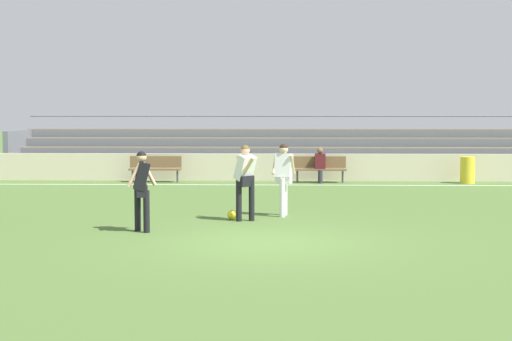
{
  "coord_description": "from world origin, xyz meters",
  "views": [
    {
      "loc": [
        0.25,
        -14.13,
        2.45
      ],
      "look_at": [
        -0.33,
        5.02,
        0.96
      ],
      "focal_mm": 53.48,
      "sensor_mm": 36.0,
      "label": 1
    }
  ],
  "objects_px": {
    "bench_near_bin": "(155,166)",
    "trash_bin": "(467,170)",
    "bench_far_left": "(320,167)",
    "player_white_wide_right": "(245,176)",
    "player_white_challenging": "(284,173)",
    "soccer_ball": "(232,215)",
    "player_dark_deep_cover": "(142,184)",
    "bleacher_stand": "(315,150)",
    "spectator_seated": "(320,163)"
  },
  "relations": [
    {
      "from": "bench_far_left",
      "to": "player_white_challenging",
      "type": "relative_size",
      "value": 1.06
    },
    {
      "from": "bleacher_stand",
      "to": "player_white_wide_right",
      "type": "bearing_deg",
      "value": -99.66
    },
    {
      "from": "bench_near_bin",
      "to": "player_dark_deep_cover",
      "type": "xyz_separation_m",
      "value": [
        1.51,
        -10.92,
        0.43
      ]
    },
    {
      "from": "bench_near_bin",
      "to": "trash_bin",
      "type": "xyz_separation_m",
      "value": [
        10.71,
        -0.17,
        -0.09
      ]
    },
    {
      "from": "bench_far_left",
      "to": "bench_near_bin",
      "type": "distance_m",
      "value": 5.7
    },
    {
      "from": "soccer_ball",
      "to": "spectator_seated",
      "type": "bearing_deg",
      "value": 74.63
    },
    {
      "from": "bleacher_stand",
      "to": "bench_near_bin",
      "type": "relative_size",
      "value": 13.0
    },
    {
      "from": "trash_bin",
      "to": "player_white_wide_right",
      "type": "bearing_deg",
      "value": -128.07
    },
    {
      "from": "bench_far_left",
      "to": "player_white_challenging",
      "type": "height_order",
      "value": "player_white_challenging"
    },
    {
      "from": "bench_far_left",
      "to": "soccer_ball",
      "type": "height_order",
      "value": "bench_far_left"
    },
    {
      "from": "bleacher_stand",
      "to": "spectator_seated",
      "type": "distance_m",
      "value": 3.48
    },
    {
      "from": "spectator_seated",
      "to": "player_white_challenging",
      "type": "distance_m",
      "value": 8.48
    },
    {
      "from": "player_white_challenging",
      "to": "soccer_ball",
      "type": "height_order",
      "value": "player_white_challenging"
    },
    {
      "from": "bench_far_left",
      "to": "bench_near_bin",
      "type": "height_order",
      "value": "same"
    },
    {
      "from": "trash_bin",
      "to": "spectator_seated",
      "type": "xyz_separation_m",
      "value": [
        -5.01,
        0.06,
        0.24
      ]
    },
    {
      "from": "bleacher_stand",
      "to": "soccer_ball",
      "type": "bearing_deg",
      "value": -101.21
    },
    {
      "from": "bench_near_bin",
      "to": "trash_bin",
      "type": "distance_m",
      "value": 10.71
    },
    {
      "from": "soccer_ball",
      "to": "player_dark_deep_cover",
      "type": "bearing_deg",
      "value": -133.43
    },
    {
      "from": "bench_far_left",
      "to": "player_dark_deep_cover",
      "type": "height_order",
      "value": "player_dark_deep_cover"
    },
    {
      "from": "bench_far_left",
      "to": "soccer_ball",
      "type": "bearing_deg",
      "value": -105.18
    },
    {
      "from": "player_dark_deep_cover",
      "to": "soccer_ball",
      "type": "xyz_separation_m",
      "value": [
        1.72,
        1.82,
        -0.87
      ]
    },
    {
      "from": "spectator_seated",
      "to": "soccer_ball",
      "type": "relative_size",
      "value": 5.5
    },
    {
      "from": "spectator_seated",
      "to": "player_white_challenging",
      "type": "height_order",
      "value": "player_white_challenging"
    },
    {
      "from": "soccer_ball",
      "to": "bleacher_stand",
      "type": "bearing_deg",
      "value": 78.79
    },
    {
      "from": "spectator_seated",
      "to": "player_dark_deep_cover",
      "type": "height_order",
      "value": "player_dark_deep_cover"
    },
    {
      "from": "trash_bin",
      "to": "bleacher_stand",
      "type": "bearing_deg",
      "value": 144.87
    },
    {
      "from": "bench_far_left",
      "to": "soccer_ball",
      "type": "relative_size",
      "value": 8.18
    },
    {
      "from": "bleacher_stand",
      "to": "soccer_ball",
      "type": "distance_m",
      "value": 12.73
    },
    {
      "from": "player_dark_deep_cover",
      "to": "bench_far_left",
      "type": "bearing_deg",
      "value": 69.01
    },
    {
      "from": "bleacher_stand",
      "to": "trash_bin",
      "type": "height_order",
      "value": "bleacher_stand"
    },
    {
      "from": "bench_near_bin",
      "to": "player_white_wide_right",
      "type": "distance_m",
      "value": 9.99
    },
    {
      "from": "player_white_wide_right",
      "to": "bench_far_left",
      "type": "bearing_deg",
      "value": 76.96
    },
    {
      "from": "bleacher_stand",
      "to": "player_white_wide_right",
      "type": "height_order",
      "value": "bleacher_stand"
    },
    {
      "from": "spectator_seated",
      "to": "soccer_ball",
      "type": "bearing_deg",
      "value": -105.37
    },
    {
      "from": "soccer_ball",
      "to": "trash_bin",
      "type": "bearing_deg",
      "value": 50.06
    },
    {
      "from": "trash_bin",
      "to": "player_white_wide_right",
      "type": "height_order",
      "value": "player_white_wide_right"
    },
    {
      "from": "bench_near_bin",
      "to": "player_dark_deep_cover",
      "type": "relative_size",
      "value": 1.09
    },
    {
      "from": "player_white_challenging",
      "to": "soccer_ball",
      "type": "bearing_deg",
      "value": -152.24
    },
    {
      "from": "player_dark_deep_cover",
      "to": "soccer_ball",
      "type": "height_order",
      "value": "player_dark_deep_cover"
    },
    {
      "from": "bench_near_bin",
      "to": "soccer_ball",
      "type": "xyz_separation_m",
      "value": [
        3.23,
        -9.1,
        -0.44
      ]
    },
    {
      "from": "bench_far_left",
      "to": "player_white_wide_right",
      "type": "bearing_deg",
      "value": -103.04
    },
    {
      "from": "bleacher_stand",
      "to": "player_white_challenging",
      "type": "relative_size",
      "value": 13.82
    },
    {
      "from": "spectator_seated",
      "to": "trash_bin",
      "type": "bearing_deg",
      "value": -0.64
    },
    {
      "from": "bleacher_stand",
      "to": "spectator_seated",
      "type": "bearing_deg",
      "value": -89.99
    },
    {
      "from": "soccer_ball",
      "to": "bench_near_bin",
      "type": "bearing_deg",
      "value": 109.55
    },
    {
      "from": "bench_near_bin",
      "to": "player_white_challenging",
      "type": "xyz_separation_m",
      "value": [
        4.4,
        -8.49,
        0.47
      ]
    },
    {
      "from": "bench_near_bin",
      "to": "player_white_challenging",
      "type": "bearing_deg",
      "value": -62.58
    },
    {
      "from": "bench_far_left",
      "to": "trash_bin",
      "type": "height_order",
      "value": "trash_bin"
    },
    {
      "from": "player_white_wide_right",
      "to": "player_dark_deep_cover",
      "type": "xyz_separation_m",
      "value": [
        -2.03,
        -1.6,
        -0.04
      ]
    },
    {
      "from": "bleacher_stand",
      "to": "trash_bin",
      "type": "xyz_separation_m",
      "value": [
        5.01,
        -3.53,
        -0.5
      ]
    }
  ]
}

